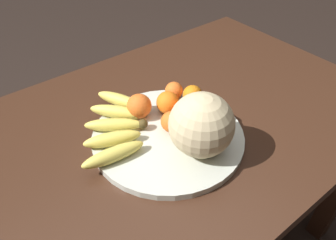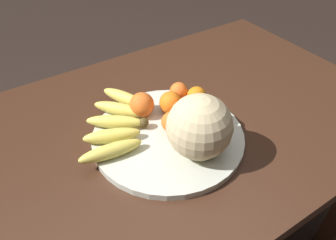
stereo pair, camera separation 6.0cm
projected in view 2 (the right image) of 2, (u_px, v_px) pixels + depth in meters
name	position (u px, v px, depth m)	size (l,w,h in m)	color
kitchen_table	(168.00, 148.00, 1.05)	(1.43, 0.88, 0.78)	#3D2316
fruit_bowl	(168.00, 136.00, 0.92)	(0.43, 0.43, 0.02)	beige
melon	(199.00, 127.00, 0.81)	(0.17, 0.17, 0.17)	beige
banana_bunch	(117.00, 122.00, 0.92)	(0.27, 0.30, 0.04)	#473819
orange_front_left	(172.00, 122.00, 0.91)	(0.06, 0.06, 0.06)	orange
orange_front_right	(171.00, 103.00, 0.97)	(0.07, 0.07, 0.07)	orange
orange_mid_center	(142.00, 105.00, 0.96)	(0.07, 0.07, 0.07)	orange
orange_back_left	(216.00, 115.00, 0.93)	(0.06, 0.06, 0.06)	orange
orange_back_right	(190.00, 111.00, 0.93)	(0.08, 0.08, 0.08)	orange
orange_top_small	(179.00, 91.00, 1.02)	(0.06, 0.06, 0.06)	orange
orange_side_extra	(197.00, 96.00, 1.00)	(0.06, 0.06, 0.06)	orange
produce_tag	(181.00, 114.00, 0.98)	(0.09, 0.03, 0.00)	white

